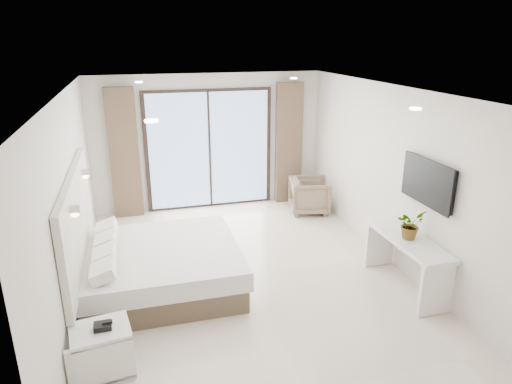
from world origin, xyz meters
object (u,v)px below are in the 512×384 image
Objects in this scene: armchair at (310,194)px; bed at (161,267)px; console_desk at (407,252)px; nightstand at (103,351)px.

bed is at bearing 137.11° from armchair.
armchair is at bearing 35.08° from bed.
bed is 1.38× the size of console_desk.
armchair is (3.10, 2.18, 0.07)m from bed.
console_desk is at bearing -164.45° from armchair.
bed is 3.79m from armchair.
console_desk is at bearing 1.56° from nightstand.
console_desk is (3.29, -0.92, 0.25)m from bed.
nightstand is 5.37m from armchair.
nightstand is 0.86× the size of armchair.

